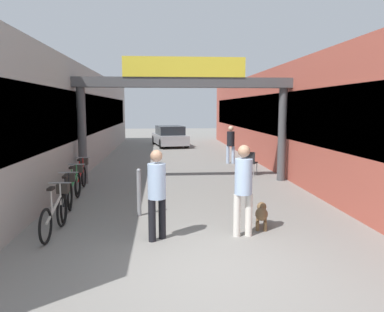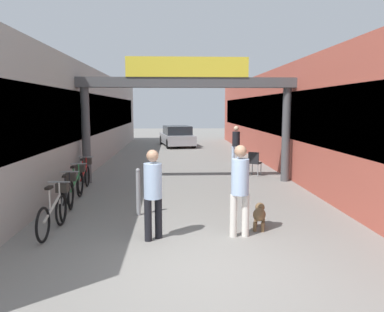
{
  "view_description": "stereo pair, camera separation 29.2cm",
  "coord_description": "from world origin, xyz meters",
  "px_view_note": "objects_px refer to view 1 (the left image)",
  "views": [
    {
      "loc": [
        -0.75,
        -5.54,
        2.5
      ],
      "look_at": [
        0.0,
        3.69,
        1.3
      ],
      "focal_mm": 35.0,
      "sensor_mm": 36.0,
      "label": 1
    },
    {
      "loc": [
        -0.45,
        -5.56,
        2.5
      ],
      "look_at": [
        0.0,
        3.69,
        1.3
      ],
      "focal_mm": 35.0,
      "sensor_mm": 36.0,
      "label": 2
    }
  ],
  "objects_px": {
    "bollard_post_metal": "(139,192)",
    "cafe_chair_black_nearer": "(250,161)",
    "dog_on_leash": "(262,213)",
    "pedestrian_with_dog": "(243,184)",
    "bicycle_red_farthest": "(81,176)",
    "pedestrian_carrying_crate": "(231,142)",
    "bicycle_silver_nearest": "(56,212)",
    "parked_car_silver": "(170,136)",
    "bicycle_green_third": "(74,185)",
    "pedestrian_companion": "(157,189)",
    "bicycle_black_second": "(67,197)"
  },
  "relations": [
    {
      "from": "bicycle_silver_nearest",
      "to": "bicycle_red_farthest",
      "type": "relative_size",
      "value": 1.0
    },
    {
      "from": "pedestrian_companion",
      "to": "parked_car_silver",
      "type": "xyz_separation_m",
      "value": [
        0.61,
        17.48,
        -0.35
      ]
    },
    {
      "from": "pedestrian_companion",
      "to": "bicycle_red_farthest",
      "type": "height_order",
      "value": "pedestrian_companion"
    },
    {
      "from": "cafe_chair_black_nearer",
      "to": "parked_car_silver",
      "type": "xyz_separation_m",
      "value": [
        -2.75,
        10.9,
        0.1
      ]
    },
    {
      "from": "bicycle_silver_nearest",
      "to": "bollard_post_metal",
      "type": "bearing_deg",
      "value": 34.39
    },
    {
      "from": "pedestrian_companion",
      "to": "bicycle_silver_nearest",
      "type": "height_order",
      "value": "pedestrian_companion"
    },
    {
      "from": "pedestrian_with_dog",
      "to": "bicycle_silver_nearest",
      "type": "height_order",
      "value": "pedestrian_with_dog"
    },
    {
      "from": "pedestrian_companion",
      "to": "pedestrian_carrying_crate",
      "type": "xyz_separation_m",
      "value": [
        3.18,
        9.63,
        -0.02
      ]
    },
    {
      "from": "dog_on_leash",
      "to": "pedestrian_with_dog",
      "type": "bearing_deg",
      "value": -136.36
    },
    {
      "from": "bicycle_silver_nearest",
      "to": "bicycle_black_second",
      "type": "height_order",
      "value": "same"
    },
    {
      "from": "dog_on_leash",
      "to": "cafe_chair_black_nearer",
      "type": "distance_m",
      "value": 6.13
    },
    {
      "from": "pedestrian_with_dog",
      "to": "bicycle_green_third",
      "type": "relative_size",
      "value": 1.06
    },
    {
      "from": "bicycle_green_third",
      "to": "cafe_chair_black_nearer",
      "type": "distance_m",
      "value": 6.57
    },
    {
      "from": "pedestrian_companion",
      "to": "cafe_chair_black_nearer",
      "type": "bearing_deg",
      "value": 62.93
    },
    {
      "from": "pedestrian_companion",
      "to": "pedestrian_carrying_crate",
      "type": "bearing_deg",
      "value": 71.71
    },
    {
      "from": "pedestrian_companion",
      "to": "dog_on_leash",
      "type": "distance_m",
      "value": 2.34
    },
    {
      "from": "bicycle_green_third",
      "to": "bicycle_red_farthest",
      "type": "relative_size",
      "value": 1.0
    },
    {
      "from": "dog_on_leash",
      "to": "bicycle_green_third",
      "type": "bearing_deg",
      "value": 149.62
    },
    {
      "from": "pedestrian_with_dog",
      "to": "parked_car_silver",
      "type": "distance_m",
      "value": 17.43
    },
    {
      "from": "parked_car_silver",
      "to": "bicycle_green_third",
      "type": "bearing_deg",
      "value": -101.28
    },
    {
      "from": "pedestrian_carrying_crate",
      "to": "parked_car_silver",
      "type": "relative_size",
      "value": 0.4
    },
    {
      "from": "parked_car_silver",
      "to": "bicycle_silver_nearest",
      "type": "bearing_deg",
      "value": -98.85
    },
    {
      "from": "pedestrian_companion",
      "to": "bollard_post_metal",
      "type": "distance_m",
      "value": 1.76
    },
    {
      "from": "cafe_chair_black_nearer",
      "to": "bollard_post_metal",
      "type": "bearing_deg",
      "value": -127.66
    },
    {
      "from": "bicycle_black_second",
      "to": "parked_car_silver",
      "type": "relative_size",
      "value": 0.4
    },
    {
      "from": "pedestrian_with_dog",
      "to": "cafe_chair_black_nearer",
      "type": "xyz_separation_m",
      "value": [
        1.7,
        6.49,
        -0.5
      ]
    },
    {
      "from": "dog_on_leash",
      "to": "bicycle_red_farthest",
      "type": "distance_m",
      "value": 6.05
    },
    {
      "from": "pedestrian_carrying_crate",
      "to": "dog_on_leash",
      "type": "distance_m",
      "value": 9.15
    },
    {
      "from": "pedestrian_with_dog",
      "to": "parked_car_silver",
      "type": "relative_size",
      "value": 0.42
    },
    {
      "from": "bollard_post_metal",
      "to": "pedestrian_carrying_crate",
      "type": "bearing_deg",
      "value": 65.59
    },
    {
      "from": "pedestrian_with_dog",
      "to": "bicycle_black_second",
      "type": "height_order",
      "value": "pedestrian_with_dog"
    },
    {
      "from": "dog_on_leash",
      "to": "bicycle_green_third",
      "type": "xyz_separation_m",
      "value": [
        -4.42,
        2.59,
        0.13
      ]
    },
    {
      "from": "dog_on_leash",
      "to": "pedestrian_carrying_crate",
      "type": "bearing_deg",
      "value": 83.61
    },
    {
      "from": "pedestrian_companion",
      "to": "bicycle_red_farthest",
      "type": "relative_size",
      "value": 1.02
    },
    {
      "from": "bicycle_red_farthest",
      "to": "bicycle_green_third",
      "type": "bearing_deg",
      "value": -85.6
    },
    {
      "from": "pedestrian_with_dog",
      "to": "bicycle_red_farthest",
      "type": "height_order",
      "value": "pedestrian_with_dog"
    },
    {
      "from": "bicycle_black_second",
      "to": "parked_car_silver",
      "type": "bearing_deg",
      "value": 80.16
    },
    {
      "from": "pedestrian_carrying_crate",
      "to": "cafe_chair_black_nearer",
      "type": "distance_m",
      "value": 3.09
    },
    {
      "from": "bicycle_black_second",
      "to": "bicycle_green_third",
      "type": "relative_size",
      "value": 1.0
    },
    {
      "from": "dog_on_leash",
      "to": "bicycle_black_second",
      "type": "xyz_separation_m",
      "value": [
        -4.27,
        1.26,
        0.13
      ]
    },
    {
      "from": "bicycle_silver_nearest",
      "to": "bicycle_green_third",
      "type": "relative_size",
      "value": 1.0
    },
    {
      "from": "cafe_chair_black_nearer",
      "to": "parked_car_silver",
      "type": "height_order",
      "value": "parked_car_silver"
    },
    {
      "from": "bicycle_red_farthest",
      "to": "parked_car_silver",
      "type": "height_order",
      "value": "parked_car_silver"
    },
    {
      "from": "pedestrian_carrying_crate",
      "to": "bollard_post_metal",
      "type": "height_order",
      "value": "pedestrian_carrying_crate"
    },
    {
      "from": "bollard_post_metal",
      "to": "cafe_chair_black_nearer",
      "type": "distance_m",
      "value": 6.22
    },
    {
      "from": "bicycle_green_third",
      "to": "bicycle_red_farthest",
      "type": "distance_m",
      "value": 1.43
    },
    {
      "from": "bicycle_silver_nearest",
      "to": "bicycle_green_third",
      "type": "bearing_deg",
      "value": 94.95
    },
    {
      "from": "pedestrian_companion",
      "to": "bicycle_green_third",
      "type": "height_order",
      "value": "pedestrian_companion"
    },
    {
      "from": "pedestrian_carrying_crate",
      "to": "bicycle_silver_nearest",
      "type": "relative_size",
      "value": 1.0
    },
    {
      "from": "pedestrian_companion",
      "to": "pedestrian_carrying_crate",
      "type": "relative_size",
      "value": 1.02
    }
  ]
}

